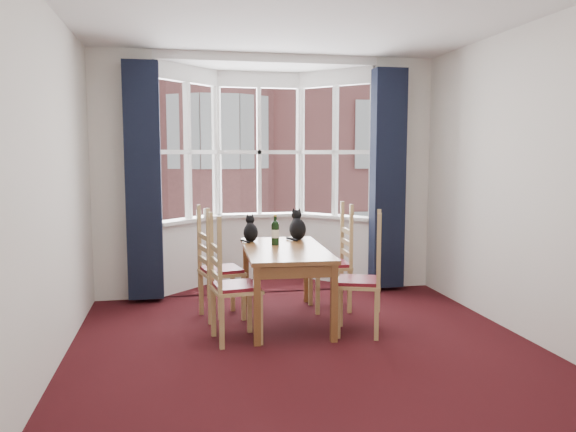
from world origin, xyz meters
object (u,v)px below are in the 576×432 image
object	(u,v)px
chair_right_far	(338,265)
candle_short	(206,213)
chair_left_far	(213,272)
wine_bottle	(275,232)
dining_table	(285,257)
chair_right_near	(368,283)
candle_tall	(199,214)
cat_left	(251,231)
chair_left_near	(226,289)
cat_right	(297,227)

from	to	relation	value
chair_right_far	candle_short	size ratio (longest dim) A/B	8.22
chair_left_far	wine_bottle	xyz separation A→B (m)	(0.63, -0.02, 0.40)
dining_table	chair_right_far	bearing A→B (deg)	27.25
chair_left_far	wine_bottle	bearing A→B (deg)	-2.06
chair_right_near	wine_bottle	xyz separation A→B (m)	(-0.74, 0.74, 0.40)
chair_right_far	candle_tall	size ratio (longest dim) A/B	8.97
candle_short	cat_left	bearing A→B (deg)	-69.68
chair_left_near	candle_tall	world-z (taller)	candle_tall
chair_right_far	candle_short	xyz separation A→B (m)	(-1.33, 1.26, 0.45)
chair_right_far	cat_left	world-z (taller)	cat_left
cat_right	candle_short	world-z (taller)	cat_right
dining_table	chair_right_far	world-z (taller)	chair_right_far
chair_right_near	cat_left	xyz separation A→B (m)	(-0.96, 1.01, 0.38)
dining_table	candle_tall	world-z (taller)	candle_tall
wine_bottle	dining_table	bearing A→B (deg)	-72.94
cat_left	wine_bottle	xyz separation A→B (m)	(0.22, -0.27, 0.02)
cat_right	wine_bottle	xyz separation A→B (m)	(-0.30, -0.31, 0.00)
chair_left_near	dining_table	bearing A→B (deg)	38.85
chair_right_near	cat_right	bearing A→B (deg)	112.88
chair_right_far	candle_tall	xyz separation A→B (m)	(-1.42, 1.23, 0.45)
dining_table	candle_tall	xyz separation A→B (m)	(-0.78, 1.56, 0.27)
dining_table	chair_right_near	bearing A→B (deg)	-38.18
chair_left_far	wine_bottle	world-z (taller)	wine_bottle
cat_left	chair_right_far	bearing A→B (deg)	-8.82
candle_tall	chair_left_far	bearing A→B (deg)	-86.51
dining_table	chair_right_far	distance (m)	0.74
chair_right_far	cat_left	size ratio (longest dim) A/B	3.11
wine_bottle	candle_short	bearing A→B (deg)	114.44
chair_right_near	chair_right_far	distance (m)	0.86
cat_right	candle_short	bearing A→B (deg)	130.88
dining_table	wine_bottle	size ratio (longest dim) A/B	4.84
wine_bottle	chair_right_near	bearing A→B (deg)	-44.82
cat_left	wine_bottle	bearing A→B (deg)	-51.28
cat_left	cat_right	bearing A→B (deg)	4.78
dining_table	cat_left	distance (m)	0.58
cat_right	candle_tall	size ratio (longest dim) A/B	3.36
candle_tall	chair_right_far	bearing A→B (deg)	-40.88
chair_right_near	dining_table	bearing A→B (deg)	141.82
chair_right_near	cat_right	distance (m)	1.20
chair_left_near	candle_tall	bearing A→B (deg)	94.13
cat_left	candle_tall	bearing A→B (deg)	114.66
wine_bottle	candle_tall	xyz separation A→B (m)	(-0.71, 1.35, 0.05)
candle_short	cat_right	bearing A→B (deg)	-49.12
dining_table	candle_short	distance (m)	1.75
wine_bottle	chair_left_far	bearing A→B (deg)	177.94
chair_right_near	cat_left	distance (m)	1.44
chair_right_far	cat_right	world-z (taller)	cat_right
chair_left_far	cat_right	world-z (taller)	cat_right
chair_left_far	chair_right_far	bearing A→B (deg)	4.48
wine_bottle	candle_tall	distance (m)	1.53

